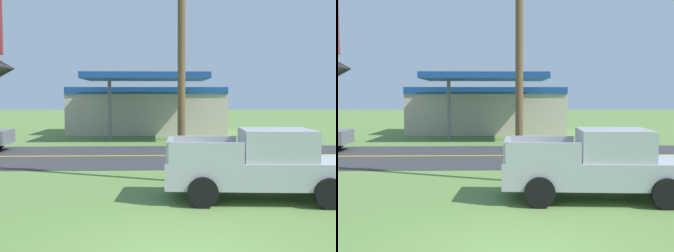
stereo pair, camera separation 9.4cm
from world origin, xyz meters
TOP-DOWN VIEW (x-y plane):
  - road_asphalt at (0.00, 13.00)m, footprint 140.00×8.00m
  - road_centre_line at (0.00, 13.00)m, footprint 126.00×0.20m
  - utility_pole at (0.41, 6.82)m, footprint 1.92×0.26m
  - gas_station at (-1.02, 26.26)m, footprint 12.00×11.50m
  - pickup_silver_parked_on_lawn at (2.49, 4.29)m, footprint 5.33×2.54m

SIDE VIEW (x-z plane):
  - road_asphalt at x=0.00m, z-range 0.00..0.02m
  - road_centre_line at x=0.00m, z-range 0.02..0.03m
  - pickup_silver_parked_on_lawn at x=2.49m, z-range -0.02..1.94m
  - gas_station at x=-1.02m, z-range -0.26..4.14m
  - utility_pole at x=0.41m, z-range 0.30..8.78m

